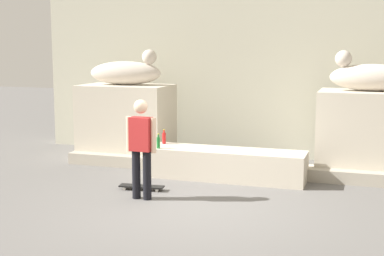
{
  "coord_description": "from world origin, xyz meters",
  "views": [
    {
      "loc": [
        2.64,
        -8.13,
        2.58
      ],
      "look_at": [
        -0.39,
        1.08,
        1.1
      ],
      "focal_mm": 52.13,
      "sensor_mm": 36.0,
      "label": 1
    }
  ],
  "objects": [
    {
      "name": "ground_plane",
      "position": [
        0.0,
        0.0,
        0.0
      ],
      "size": [
        40.0,
        40.0,
        0.0
      ],
      "primitive_type": "plane",
      "color": "#605E5B"
    },
    {
      "name": "facade_wall",
      "position": [
        0.0,
        4.53,
        2.85
      ],
      "size": [
        10.3,
        0.6,
        5.7
      ],
      "primitive_type": "cube",
      "color": "#B8B59F",
      "rests_on": "ground_plane"
    },
    {
      "name": "pedestal_left",
      "position": [
        -2.59,
        3.07,
        0.83
      ],
      "size": [
        1.97,
        1.21,
        1.67
      ],
      "primitive_type": "cube",
      "color": "beige",
      "rests_on": "ground_plane"
    },
    {
      "name": "pedestal_right",
      "position": [
        2.59,
        3.07,
        0.83
      ],
      "size": [
        1.97,
        1.21,
        1.67
      ],
      "primitive_type": "cube",
      "color": "beige",
      "rests_on": "ground_plane"
    },
    {
      "name": "statue_reclining_left",
      "position": [
        -2.55,
        3.07,
        1.95
      ],
      "size": [
        1.65,
        0.74,
        0.78
      ],
      "rotation": [
        0.0,
        0.0,
        0.12
      ],
      "color": "beige",
      "rests_on": "pedestal_left"
    },
    {
      "name": "statue_reclining_right",
      "position": [
        2.55,
        3.06,
        1.95
      ],
      "size": [
        1.62,
        0.61,
        0.78
      ],
      "rotation": [
        0.0,
        0.0,
        3.17
      ],
      "color": "beige",
      "rests_on": "pedestal_right"
    },
    {
      "name": "ledge_block",
      "position": [
        0.0,
        1.97,
        0.29
      ],
      "size": [
        3.03,
        0.79,
        0.57
      ],
      "primitive_type": "cube",
      "color": "beige",
      "rests_on": "ground_plane"
    },
    {
      "name": "skater",
      "position": [
        -0.98,
        0.19,
        0.92
      ],
      "size": [
        0.54,
        0.23,
        1.67
      ],
      "rotation": [
        0.0,
        0.0,
        6.23
      ],
      "color": "black",
      "rests_on": "ground_plane"
    },
    {
      "name": "skateboard",
      "position": [
        -1.21,
        0.71,
        0.06
      ],
      "size": [
        0.82,
        0.28,
        0.08
      ],
      "rotation": [
        0.0,
        0.0,
        6.39
      ],
      "color": "black",
      "rests_on": "ground_plane"
    },
    {
      "name": "bottle_red",
      "position": [
        -1.35,
        2.19,
        0.69
      ],
      "size": [
        0.08,
        0.08,
        0.29
      ],
      "color": "red",
      "rests_on": "ledge_block"
    },
    {
      "name": "bottle_green",
      "position": [
        -1.28,
        1.69,
        0.69
      ],
      "size": [
        0.07,
        0.07,
        0.29
      ],
      "color": "#1E722D",
      "rests_on": "ledge_block"
    },
    {
      "name": "stair_step",
      "position": [
        0.0,
        2.44,
        0.12
      ],
      "size": [
        7.14,
        0.5,
        0.24
      ],
      "primitive_type": "cube",
      "color": "#A9A08F",
      "rests_on": "ground_plane"
    }
  ]
}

